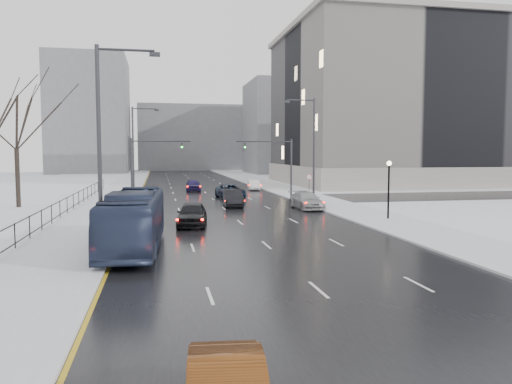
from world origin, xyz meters
TOP-DOWN VIEW (x-y plane):
  - road at (0.00, 60.00)m, footprint 16.00×150.00m
  - cross_road at (0.00, 48.00)m, footprint 130.00×10.00m
  - sidewalk_left at (-10.50, 60.00)m, footprint 5.00×150.00m
  - sidewalk_right at (10.50, 60.00)m, footprint 5.00×150.00m
  - park_strip at (-20.00, 60.00)m, footprint 14.00×150.00m
  - tree_park_e at (-18.20, 44.00)m, footprint 9.45×9.45m
  - iron_fence at (-13.00, 30.00)m, footprint 0.06×70.00m
  - streetlight_r_mid at (8.17, 40.00)m, footprint 2.95×0.25m
  - streetlight_l_near at (-8.17, 20.00)m, footprint 2.95×0.25m
  - streetlight_l_far at (-8.17, 52.00)m, footprint 2.95×0.25m
  - lamppost_r_mid at (11.00, 30.00)m, footprint 0.36×0.36m
  - mast_signal_right at (7.33, 48.00)m, footprint 6.10×0.33m
  - mast_signal_left at (-7.33, 48.00)m, footprint 6.10×0.33m
  - no_uturn_sign at (9.20, 44.00)m, footprint 0.60×0.06m
  - civic_building at (35.00, 72.00)m, footprint 41.00×31.00m
  - bldg_far_right at (28.00, 115.00)m, footprint 24.00×20.00m
  - bldg_far_left at (-22.00, 125.00)m, footprint 18.00×22.00m
  - bldg_far_center at (4.00, 140.00)m, footprint 30.00×18.00m
  - bus at (-7.00, 22.18)m, footprint 3.14×11.06m
  - sedan_center_near at (-3.50, 29.82)m, footprint 2.54×5.01m
  - sedan_right_near at (1.05, 41.34)m, footprint 2.05×4.94m
  - sedan_right_cross at (1.98, 49.64)m, footprint 2.96×5.68m
  - sedan_right_far at (7.20, 38.27)m, footprint 2.34×5.24m
  - sedan_center_far at (-1.32, 60.43)m, footprint 2.00×4.65m
  - sedan_right_distant at (6.73, 60.86)m, footprint 1.84×4.17m

SIDE VIEW (x-z plane):
  - tree_park_e at x=-18.20m, z-range -6.75..6.75m
  - road at x=0.00m, z-range 0.00..0.04m
  - cross_road at x=0.00m, z-range 0.00..0.04m
  - park_strip at x=-20.00m, z-range 0.00..0.12m
  - sidewalk_left at x=-10.50m, z-range 0.00..0.16m
  - sidewalk_right at x=10.50m, z-range 0.00..0.16m
  - sedan_right_distant at x=6.73m, z-range 0.04..1.37m
  - sedan_right_far at x=7.20m, z-range 0.04..1.53m
  - sedan_right_cross at x=1.98m, z-range 0.04..1.57m
  - sedan_center_far at x=-1.32m, z-range 0.04..1.60m
  - sedan_right_near at x=1.05m, z-range 0.04..1.63m
  - sedan_center_near at x=-3.50m, z-range 0.04..1.67m
  - iron_fence at x=-13.00m, z-range 0.26..1.56m
  - bus at x=-7.00m, z-range 0.04..3.09m
  - no_uturn_sign at x=9.20m, z-range 0.95..3.65m
  - lamppost_r_mid at x=11.00m, z-range 0.80..5.08m
  - mast_signal_right at x=7.33m, z-range 0.86..7.36m
  - mast_signal_left at x=-7.33m, z-range 0.86..7.36m
  - streetlight_r_mid at x=8.17m, z-range 0.62..10.62m
  - streetlight_l_near at x=-8.17m, z-range 0.62..10.62m
  - streetlight_l_far at x=-8.17m, z-range 0.62..10.62m
  - bldg_far_center at x=4.00m, z-range 0.00..18.00m
  - bldg_far_right at x=28.00m, z-range 0.00..22.00m
  - civic_building at x=35.00m, z-range -1.19..23.61m
  - bldg_far_left at x=-22.00m, z-range 0.00..28.00m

